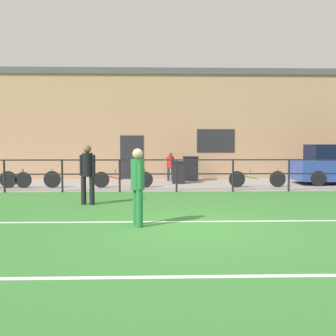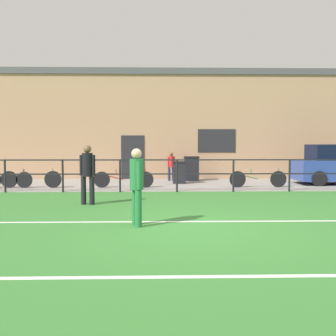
{
  "view_description": "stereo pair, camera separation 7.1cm",
  "coord_description": "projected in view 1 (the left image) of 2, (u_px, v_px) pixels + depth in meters",
  "views": [
    {
      "loc": [
        -0.72,
        -7.64,
        1.67
      ],
      "look_at": [
        -0.37,
        3.88,
        0.97
      ],
      "focal_mm": 41.62,
      "sensor_mm": 36.0,
      "label": 1
    },
    {
      "loc": [
        -0.65,
        -7.65,
        1.67
      ],
      "look_at": [
        -0.37,
        3.88,
        0.97
      ],
      "focal_mm": 41.62,
      "sensor_mm": 36.0,
      "label": 2
    }
  ],
  "objects": [
    {
      "name": "field_line_touchline",
      "position": [
        189.0,
        221.0,
        8.42
      ],
      "size": [
        36.0,
        0.11,
        0.0
      ],
      "primitive_type": "cube",
      "color": "white",
      "rests_on": "ground"
    },
    {
      "name": "ground",
      "position": [
        192.0,
        229.0,
        7.75
      ],
      "size": [
        60.0,
        44.0,
        0.04
      ],
      "primitive_type": "cube",
      "color": "#387A33"
    },
    {
      "name": "perimeter_fence",
      "position": [
        177.0,
        171.0,
        13.69
      ],
      "size": [
        36.07,
        0.07,
        1.15
      ],
      "color": "black",
      "rests_on": "ground"
    },
    {
      "name": "pavement_strip",
      "position": [
        173.0,
        184.0,
        16.23
      ],
      "size": [
        48.0,
        5.0,
        0.02
      ],
      "primitive_type": "cube",
      "color": "gray",
      "rests_on": "ground"
    },
    {
      "name": "bicycle_parked_2",
      "position": [
        3.0,
        180.0,
        14.71
      ],
      "size": [
        2.15,
        0.04,
        0.71
      ],
      "color": "black",
      "rests_on": "pavement_strip"
    },
    {
      "name": "player_striker",
      "position": [
        138.0,
        182.0,
        7.92
      ],
      "size": [
        0.28,
        0.42,
        1.59
      ],
      "rotation": [
        0.0,
        0.0,
        1.91
      ],
      "color": "#237038",
      "rests_on": "ground"
    },
    {
      "name": "player_goalkeeper",
      "position": [
        88.0,
        171.0,
        10.77
      ],
      "size": [
        0.45,
        0.29,
        1.65
      ],
      "rotation": [
        0.0,
        0.0,
        6.08
      ],
      "color": "black",
      "rests_on": "ground"
    },
    {
      "name": "field_line_hash",
      "position": [
        213.0,
        276.0,
        4.91
      ],
      "size": [
        36.0,
        0.11,
        0.0
      ],
      "primitive_type": "cube",
      "color": "white",
      "rests_on": "ground"
    },
    {
      "name": "spectator_child",
      "position": [
        170.0,
        164.0,
        17.71
      ],
      "size": [
        0.34,
        0.23,
        1.31
      ],
      "rotation": [
        0.0,
        0.0,
        3.45
      ],
      "color": "#232D4C",
      "rests_on": "pavement_strip"
    },
    {
      "name": "bicycle_parked_0",
      "position": [
        30.0,
        179.0,
        14.74
      ],
      "size": [
        2.3,
        0.04,
        0.74
      ],
      "color": "black",
      "rests_on": "pavement_strip"
    },
    {
      "name": "bicycle_parked_3",
      "position": [
        123.0,
        179.0,
        14.85
      ],
      "size": [
        2.28,
        0.04,
        0.72
      ],
      "color": "black",
      "rests_on": "pavement_strip"
    },
    {
      "name": "bicycle_parked_1",
      "position": [
        257.0,
        179.0,
        15.01
      ],
      "size": [
        2.21,
        0.04,
        0.73
      ],
      "color": "black",
      "rests_on": "pavement_strip"
    },
    {
      "name": "clubhouse_facade",
      "position": [
        170.0,
        125.0,
        19.76
      ],
      "size": [
        28.0,
        2.56,
        5.29
      ],
      "color": "tan",
      "rests_on": "ground"
    },
    {
      "name": "trash_bin_0",
      "position": [
        191.0,
        168.0,
        17.66
      ],
      "size": [
        0.67,
        0.57,
        1.11
      ],
      "color": "black",
      "rests_on": "pavement_strip"
    },
    {
      "name": "trash_bin_1",
      "position": [
        179.0,
        172.0,
        16.44
      ],
      "size": [
        0.55,
        0.47,
        0.94
      ],
      "color": "black",
      "rests_on": "pavement_strip"
    }
  ]
}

